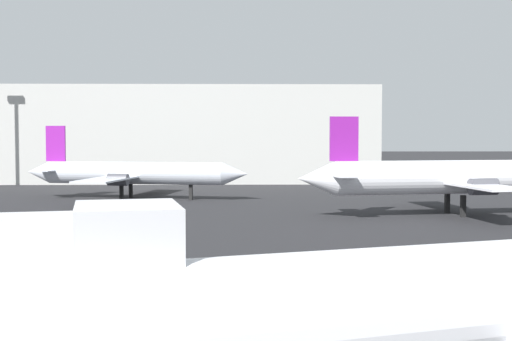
# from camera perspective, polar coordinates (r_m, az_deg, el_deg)

# --- Properties ---
(airplane_at_gate) EXTENTS (34.49, 21.73, 10.82)m
(airplane_at_gate) POSITION_cam_1_polar(r_m,az_deg,el_deg) (20.30, 18.66, -10.10)
(airplane_at_gate) COLOR white
(airplane_at_gate) RESTS_ON ground_plane
(airplane_distant) EXTENTS (33.91, 21.45, 9.47)m
(airplane_distant) POSITION_cam_1_polar(r_m,az_deg,el_deg) (71.46, 16.51, -0.51)
(airplane_distant) COLOR white
(airplane_distant) RESTS_ON ground_plane
(airplane_far_left) EXTENTS (27.60, 23.04, 8.81)m
(airplane_far_left) POSITION_cam_1_polar(r_m,az_deg,el_deg) (86.43, -9.89, -0.21)
(airplane_far_left) COLOR silver
(airplane_far_left) RESTS_ON ground_plane
(terminal_building) EXTENTS (71.06, 20.38, 15.41)m
(terminal_building) POSITION_cam_1_polar(r_m,az_deg,el_deg) (119.85, -7.87, 2.89)
(terminal_building) COLOR #B7B7B2
(terminal_building) RESTS_ON ground_plane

